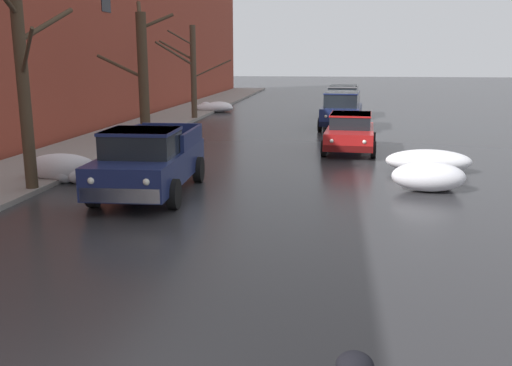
{
  "coord_description": "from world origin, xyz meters",
  "views": [
    {
      "loc": [
        2.38,
        -4.12,
        3.48
      ],
      "look_at": [
        0.97,
        6.08,
        1.16
      ],
      "focal_mm": 39.36,
      "sensor_mm": 36.0,
      "label": 1
    }
  ],
  "objects": [
    {
      "name": "snow_bank_near_corner_right",
      "position": [
        5.34,
        13.38,
        0.35
      ],
      "size": [
        2.59,
        1.2,
        0.71
      ],
      "color": "white",
      "rests_on": "ground"
    },
    {
      "name": "pickup_truck_darkblue_approaching_near_lane",
      "position": [
        -2.28,
        9.5,
        0.88
      ],
      "size": [
        2.3,
        5.04,
        1.76
      ],
      "color": "navy",
      "rests_on": "ground"
    },
    {
      "name": "bare_tree_second_along_sidewalk",
      "position": [
        -5.32,
        9.23,
        3.39
      ],
      "size": [
        2.33,
        4.16,
        6.67
      ],
      "color": "#423323",
      "rests_on": "ground"
    },
    {
      "name": "sedan_red_parked_kerbside_close",
      "position": [
        3.02,
        17.06,
        0.75
      ],
      "size": [
        2.1,
        4.18,
        1.42
      ],
      "color": "red",
      "rests_on": "ground"
    },
    {
      "name": "bare_tree_mid_block",
      "position": [
        -5.42,
        18.41,
        2.85
      ],
      "size": [
        2.96,
        2.3,
        5.83
      ],
      "color": "#423323",
      "rests_on": "ground"
    },
    {
      "name": "snow_bank_mid_block_left",
      "position": [
        -5.4,
        31.43,
        0.29
      ],
      "size": [
        2.58,
        0.94,
        0.65
      ],
      "color": "white",
      "rests_on": "ground"
    },
    {
      "name": "suv_grey_parked_far_down_block",
      "position": [
        2.92,
        29.82,
        0.99
      ],
      "size": [
        2.31,
        4.62,
        1.82
      ],
      "color": "slate",
      "rests_on": "ground"
    },
    {
      "name": "bare_tree_far_down_block",
      "position": [
        -5.46,
        26.7,
        2.76
      ],
      "size": [
        3.97,
        2.24,
        5.18
      ],
      "color": "#4C3D2D",
      "rests_on": "ground"
    },
    {
      "name": "left_sidewalk_slab",
      "position": [
        -6.84,
        18.0,
        0.07
      ],
      "size": [
        3.35,
        80.0,
        0.14
      ],
      "primitive_type": "cube",
      "color": "gray",
      "rests_on": "ground"
    },
    {
      "name": "snow_bank_along_left_kerb",
      "position": [
        4.99,
        10.88,
        0.37
      ],
      "size": [
        1.91,
        1.09,
        0.78
      ],
      "color": "white",
      "rests_on": "ground"
    },
    {
      "name": "snow_bank_near_corner_left",
      "position": [
        -5.18,
        10.6,
        0.38
      ],
      "size": [
        2.12,
        0.96,
        0.81
      ],
      "color": "white",
      "rests_on": "ground"
    },
    {
      "name": "suv_darkblue_parked_kerbside_mid",
      "position": [
        2.78,
        23.85,
        0.99
      ],
      "size": [
        2.27,
        4.36,
        1.82
      ],
      "color": "navy",
      "rests_on": "ground"
    },
    {
      "name": "snow_bank_along_right_kerb",
      "position": [
        -5.01,
        31.79,
        0.32
      ],
      "size": [
        1.73,
        1.35,
        0.66
      ],
      "color": "white",
      "rests_on": "ground"
    }
  ]
}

